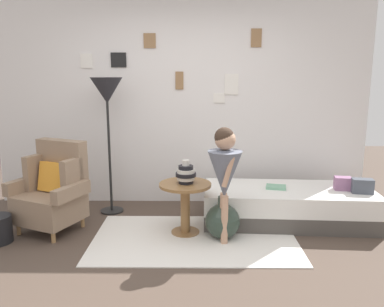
# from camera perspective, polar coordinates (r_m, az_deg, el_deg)

# --- Properties ---
(ground_plane) EXTENTS (12.00, 12.00, 0.00)m
(ground_plane) POSITION_cam_1_polar(r_m,az_deg,el_deg) (3.50, -2.71, -17.01)
(ground_plane) COLOR #4C3D33
(gallery_wall) EXTENTS (4.80, 0.12, 2.60)m
(gallery_wall) POSITION_cam_1_polar(r_m,az_deg,el_deg) (5.03, -1.62, 7.36)
(gallery_wall) COLOR silver
(gallery_wall) RESTS_ON ground
(rug) EXTENTS (2.09, 1.25, 0.01)m
(rug) POSITION_cam_1_polar(r_m,az_deg,el_deg) (4.10, 0.38, -12.41)
(rug) COLOR silver
(rug) RESTS_ON ground
(armchair) EXTENTS (0.89, 0.79, 0.97)m
(armchair) POSITION_cam_1_polar(r_m,az_deg,el_deg) (4.47, -19.76, -5.14)
(armchair) COLOR tan
(armchair) RESTS_ON ground
(daybed) EXTENTS (1.94, 0.91, 0.40)m
(daybed) POSITION_cam_1_polar(r_m,az_deg,el_deg) (4.60, 13.96, -7.43)
(daybed) COLOR #4C4742
(daybed) RESTS_ON ground
(pillow_head) EXTENTS (0.24, 0.15, 0.16)m
(pillow_head) POSITION_cam_1_polar(r_m,az_deg,el_deg) (4.62, 23.85, -4.41)
(pillow_head) COLOR #474C56
(pillow_head) RESTS_ON daybed
(pillow_mid) EXTENTS (0.20, 0.15, 0.15)m
(pillow_mid) POSITION_cam_1_polar(r_m,az_deg,el_deg) (4.67, 21.36, -4.13)
(pillow_mid) COLOR gray
(pillow_mid) RESTS_ON daybed
(side_table) EXTENTS (0.55, 0.55, 0.56)m
(side_table) POSITION_cam_1_polar(r_m,az_deg,el_deg) (4.10, -1.01, -6.58)
(side_table) COLOR olive
(side_table) RESTS_ON ground
(vase_striped) EXTENTS (0.21, 0.21, 0.25)m
(vase_striped) POSITION_cam_1_polar(r_m,az_deg,el_deg) (4.03, -0.92, -3.02)
(vase_striped) COLOR black
(vase_striped) RESTS_ON side_table
(floor_lamp) EXTENTS (0.37, 0.37, 1.64)m
(floor_lamp) POSITION_cam_1_polar(r_m,az_deg,el_deg) (4.68, -12.44, 8.17)
(floor_lamp) COLOR black
(floor_lamp) RESTS_ON ground
(person_child) EXTENTS (0.34, 0.34, 1.18)m
(person_child) POSITION_cam_1_polar(r_m,az_deg,el_deg) (3.80, 4.85, -2.38)
(person_child) COLOR tan
(person_child) RESTS_ON ground
(book_on_daybed) EXTENTS (0.25, 0.20, 0.03)m
(book_on_daybed) POSITION_cam_1_polar(r_m,az_deg,el_deg) (4.52, 12.30, -4.86)
(book_on_daybed) COLOR #76B08F
(book_on_daybed) RESTS_ON daybed
(demijohn_near) EXTENTS (0.36, 0.36, 0.45)m
(demijohn_near) POSITION_cam_1_polar(r_m,az_deg,el_deg) (4.07, 4.53, -9.89)
(demijohn_near) COLOR #2D3D33
(demijohn_near) RESTS_ON ground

